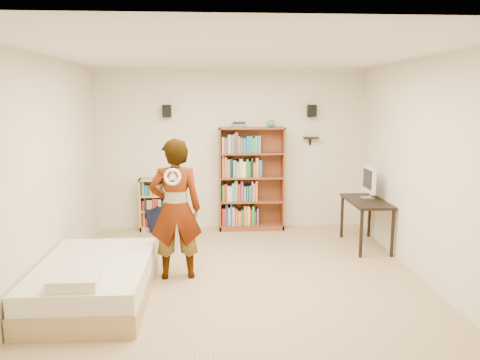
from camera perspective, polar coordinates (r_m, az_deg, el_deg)
The scene contains 14 objects.
ground at distance 5.82m, azimuth -0.01°, elevation -12.33°, with size 4.50×5.00×0.01m, color tan.
room_shell at distance 5.40m, azimuth -0.01°, elevation 5.23°, with size 4.52×5.02×2.71m.
crown_molding at distance 5.41m, azimuth -0.01°, elevation 14.87°, with size 4.50×5.00×0.06m.
speaker_left at distance 7.81m, azimuth -8.91°, elevation 8.31°, with size 0.14×0.12×0.20m, color black.
speaker_right at distance 7.96m, azimuth 8.75°, elevation 8.34°, with size 0.14×0.12×0.20m, color black.
wall_shelf at distance 7.99m, azimuth 8.65°, elevation 5.12°, with size 0.25×0.16×0.03m, color black.
tall_bookshelf at distance 7.86m, azimuth 1.41°, elevation 0.12°, with size 1.09×0.32×1.73m, color brown, non-canonical shape.
low_bookshelf at distance 7.99m, azimuth -9.58°, elevation -2.97°, with size 0.71×0.26×0.88m, color tan, non-canonical shape.
computer_desk at distance 7.28m, azimuth 15.07°, elevation -5.13°, with size 0.52×1.05×0.71m, color black, non-canonical shape.
imac at distance 7.29m, azimuth 15.30°, elevation -0.32°, with size 0.10×0.48×0.48m, color silver, non-canonical shape.
daybed at distance 5.49m, azimuth -17.37°, elevation -11.16°, with size 1.19×1.83×0.54m, color silver, non-canonical shape.
person at distance 5.76m, azimuth -7.86°, elevation -3.57°, with size 0.63×0.42×1.74m, color black.
wii_wheel at distance 5.35m, azimuth -8.23°, elevation 0.37°, with size 0.20×0.20×0.03m, color silver.
navy_bag at distance 7.93m, azimuth -10.08°, elevation -4.78°, with size 0.31×0.20×0.42m, color black, non-canonical shape.
Camera 1 is at (-0.33, -5.38, 2.20)m, focal length 35.00 mm.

